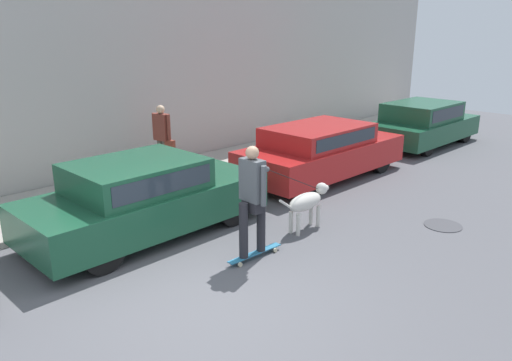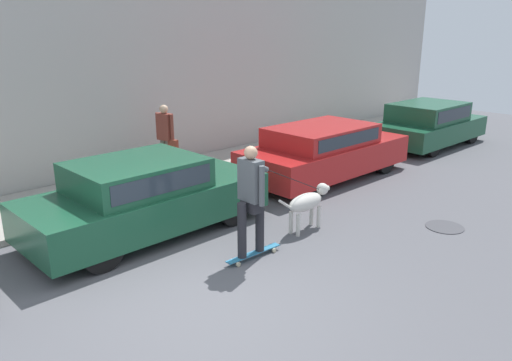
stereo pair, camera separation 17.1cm
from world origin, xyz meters
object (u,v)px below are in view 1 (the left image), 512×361
Objects in this scene: skateboarder at (253,196)px; dog at (307,202)px; parked_car_3 at (423,124)px; pedestrian_with_bag at (162,137)px; parked_car_1 at (144,198)px; parked_car_2 at (321,151)px.

dog is at bearing 8.63° from skateboarder.
pedestrian_with_bag reaches higher than parked_car_3.
parked_car_1 is 9.70m from parked_car_3.
parked_car_2 is at bearing -0.97° from parked_car_1.
pedestrian_with_bag is (-7.65, 2.41, 0.39)m from parked_car_3.
dog is 4.25m from pedestrian_with_bag.
parked_car_2 is at bearing 179.80° from parked_car_3.
parked_car_2 is at bearing 27.24° from skateboarder.
parked_car_2 is 4.89m from parked_car_3.
dog is (2.13, -1.81, -0.13)m from parked_car_1.
skateboarder is at bearing -154.67° from parked_car_2.
parked_car_1 is 3.19m from pedestrian_with_bag.
dog is at bearing -41.24° from parked_car_1.
parked_car_3 is at bearing 12.17° from dog.
parked_car_2 is 4.64m from skateboarder.
parked_car_2 is 2.65× the size of pedestrian_with_bag.
skateboarder reaches higher than pedestrian_with_bag.
parked_car_3 is at bearing 149.82° from pedestrian_with_bag.
pedestrian_with_bag reaches higher than dog.
skateboarder is at bearing -167.85° from parked_car_3.
pedestrian_with_bag is at bearing 162.34° from parked_car_3.
parked_car_1 reaches higher than parked_car_3.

